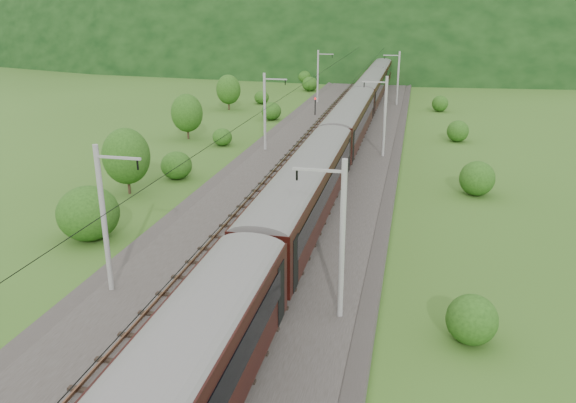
# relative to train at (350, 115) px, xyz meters

# --- Properties ---
(ground) EXTENTS (600.00, 600.00, 0.00)m
(ground) POSITION_rel_train_xyz_m (-2.40, -34.73, -3.80)
(ground) COLOR #315219
(ground) RESTS_ON ground
(railbed) EXTENTS (14.00, 220.00, 0.30)m
(railbed) POSITION_rel_train_xyz_m (-2.40, -24.73, -3.65)
(railbed) COLOR #38332D
(railbed) RESTS_ON ground
(track_left) EXTENTS (2.40, 220.00, 0.27)m
(track_left) POSITION_rel_train_xyz_m (-4.80, -24.73, -3.43)
(track_left) COLOR brown
(track_left) RESTS_ON railbed
(track_right) EXTENTS (2.40, 220.00, 0.27)m
(track_right) POSITION_rel_train_xyz_m (-0.00, -24.73, -3.43)
(track_right) COLOR brown
(track_right) RESTS_ON railbed
(catenary_left) EXTENTS (2.54, 192.28, 8.00)m
(catenary_left) POSITION_rel_train_xyz_m (-8.52, -2.73, 0.70)
(catenary_left) COLOR gray
(catenary_left) RESTS_ON railbed
(catenary_right) EXTENTS (2.54, 192.28, 8.00)m
(catenary_right) POSITION_rel_train_xyz_m (3.72, -2.73, 0.70)
(catenary_right) COLOR gray
(catenary_right) RESTS_ON railbed
(overhead_wires) EXTENTS (4.83, 198.00, 0.03)m
(overhead_wires) POSITION_rel_train_xyz_m (-2.40, -24.73, 3.30)
(overhead_wires) COLOR black
(overhead_wires) RESTS_ON ground
(mountain_main) EXTENTS (504.00, 360.00, 244.00)m
(mountain_main) POSITION_rel_train_xyz_m (-2.40, 225.27, -3.80)
(mountain_main) COLOR black
(mountain_main) RESTS_ON ground
(mountain_ridge) EXTENTS (336.00, 280.00, 132.00)m
(mountain_ridge) POSITION_rel_train_xyz_m (-122.40, 265.27, -3.80)
(mountain_ridge) COLOR black
(mountain_ridge) RESTS_ON ground
(train) EXTENTS (3.24, 178.81, 5.65)m
(train) POSITION_rel_train_xyz_m (0.00, 0.00, 0.00)
(train) COLOR black
(train) RESTS_ON ground
(hazard_post_near) EXTENTS (0.14, 0.14, 1.36)m
(hazard_post_near) POSITION_rel_train_xyz_m (-2.68, 6.83, -2.82)
(hazard_post_near) COLOR red
(hazard_post_near) RESTS_ON railbed
(hazard_post_far) EXTENTS (0.17, 0.17, 1.64)m
(hazard_post_far) POSITION_rel_train_xyz_m (-2.04, 4.79, -2.68)
(hazard_post_far) COLOR red
(hazard_post_far) RESTS_ON railbed
(signal) EXTENTS (0.27, 0.27, 2.40)m
(signal) POSITION_rel_train_xyz_m (-6.97, 18.12, -2.09)
(signal) COLOR black
(signal) RESTS_ON railbed
(vegetation_left) EXTENTS (11.80, 140.78, 5.53)m
(vegetation_left) POSITION_rel_train_xyz_m (-16.42, -26.87, -1.56)
(vegetation_left) COLOR #1F4412
(vegetation_left) RESTS_ON ground
(vegetation_right) EXTENTS (5.22, 103.69, 2.58)m
(vegetation_right) POSITION_rel_train_xyz_m (10.94, -20.69, -2.68)
(vegetation_right) COLOR #1F4412
(vegetation_right) RESTS_ON ground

